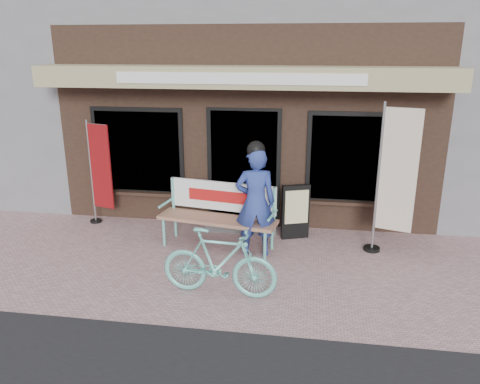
% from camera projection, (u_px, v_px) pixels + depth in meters
% --- Properties ---
extents(ground, '(70.00, 70.00, 0.00)m').
position_uv_depth(ground, '(225.00, 272.00, 7.01)').
color(ground, '#BC9092').
rests_on(ground, ground).
extents(storefront, '(7.00, 6.77, 6.00)m').
position_uv_depth(storefront, '(262.00, 57.00, 10.80)').
color(storefront, black).
rests_on(storefront, ground).
extents(bench, '(2.04, 0.84, 1.08)m').
position_uv_depth(bench, '(219.00, 210.00, 7.79)').
color(bench, '#68CBBD').
rests_on(bench, ground).
extents(person, '(0.71, 0.54, 1.87)m').
position_uv_depth(person, '(255.00, 200.00, 7.37)').
color(person, navy).
rests_on(person, ground).
extents(bicycle, '(1.61, 0.56, 0.95)m').
position_uv_depth(bicycle, '(219.00, 262.00, 6.25)').
color(bicycle, '#68CBBD').
rests_on(bicycle, ground).
extents(nobori_red, '(0.59, 0.27, 1.97)m').
position_uv_depth(nobori_red, '(100.00, 172.00, 8.62)').
color(nobori_red, gray).
rests_on(nobori_red, ground).
extents(nobori_cream, '(0.72, 0.36, 2.45)m').
position_uv_depth(nobori_cream, '(394.00, 179.00, 7.28)').
color(nobori_cream, gray).
rests_on(nobori_cream, ground).
extents(menu_stand, '(0.49, 0.25, 0.97)m').
position_uv_depth(menu_stand, '(296.00, 211.00, 8.11)').
color(menu_stand, black).
rests_on(menu_stand, ground).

